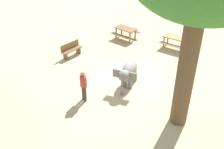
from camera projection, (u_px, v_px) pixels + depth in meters
ground_plane at (128, 82)px, 14.55m from camera, size 60.00×60.00×0.00m
elephant at (128, 72)px, 13.83m from camera, size 1.70×1.75×1.29m
person_handler at (84, 84)px, 12.71m from camera, size 0.51×0.32×1.62m
wooden_bench at (71, 49)px, 16.75m from camera, size 0.87×1.45×0.88m
picnic_table_near at (175, 39)px, 17.67m from camera, size 2.02×2.01×0.78m
picnic_table_far at (126, 31)px, 18.84m from camera, size 1.97×1.96×0.78m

